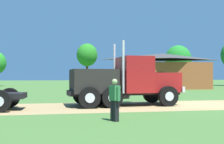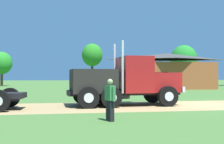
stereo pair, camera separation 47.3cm
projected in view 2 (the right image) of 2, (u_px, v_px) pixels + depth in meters
name	position (u px, v px, depth m)	size (l,w,h in m)	color
ground_plane	(204.00, 105.00, 17.16)	(200.00, 200.00, 0.00)	#40672E
dirt_track	(204.00, 105.00, 17.16)	(120.00, 5.34, 0.01)	#9D8354
truck_foreground_white	(124.00, 82.00, 16.92)	(6.76, 3.07, 3.71)	black
visitor_walking_mid	(110.00, 99.00, 10.98)	(0.39, 0.57, 1.62)	#33723F
shed_building	(167.00, 72.00, 38.73)	(12.43, 6.48, 4.80)	#97502A
tree_left	(2.00, 63.00, 49.01)	(3.49, 3.49, 5.87)	#513823
tree_mid	(92.00, 55.00, 50.38)	(3.63, 3.63, 7.42)	#513823
tree_right	(184.00, 60.00, 53.33)	(4.91, 4.91, 7.48)	#513823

